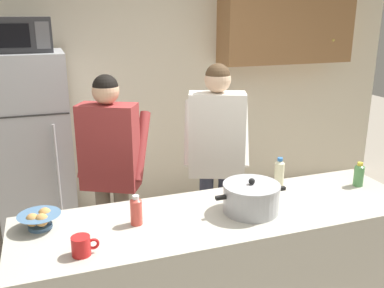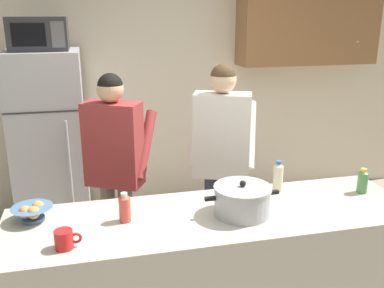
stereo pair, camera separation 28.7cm
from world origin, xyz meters
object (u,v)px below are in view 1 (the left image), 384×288
at_px(bottle_near_edge, 136,210).
at_px(microwave, 21,35).
at_px(person_near_pot, 110,159).
at_px(coffee_mug, 82,246).
at_px(bottle_far_corner, 279,173).
at_px(bottle_mid_counter, 359,174).
at_px(refrigerator, 34,149).
at_px(cooking_pot, 251,198).
at_px(person_by_sink, 217,145).
at_px(bread_bowl, 40,220).

bearing_deg(bottle_near_edge, microwave, 106.59).
relative_size(person_near_pot, coffee_mug, 12.32).
bearing_deg(person_near_pot, bottle_far_corner, -35.34).
bearing_deg(bottle_far_corner, bottle_mid_counter, -16.19).
xyz_separation_m(refrigerator, person_near_pot, (0.54, -0.93, 0.15)).
height_order(microwave, cooking_pot, microwave).
height_order(person_by_sink, bottle_mid_counter, person_by_sink).
distance_m(refrigerator, microwave, 0.99).
relative_size(microwave, person_by_sink, 0.29).
bearing_deg(coffee_mug, bottle_near_edge, 35.08).
height_order(person_near_pot, bottle_far_corner, person_near_pot).
xyz_separation_m(bread_bowl, bottle_mid_counter, (1.99, -0.08, 0.03)).
bearing_deg(person_by_sink, bread_bowl, -151.72).
relative_size(coffee_mug, bottle_mid_counter, 0.81).
relative_size(bread_bowl, bottle_mid_counter, 1.39).
distance_m(person_near_pot, coffee_mug, 1.15).
xyz_separation_m(person_by_sink, bottle_near_edge, (-0.80, -0.82, -0.04)).
bearing_deg(bottle_mid_counter, bottle_near_edge, -178.29).
xyz_separation_m(microwave, coffee_mug, (0.23, -2.02, -0.87)).
height_order(cooking_pot, bottle_near_edge, cooking_pot).
xyz_separation_m(person_by_sink, bread_bowl, (-1.30, -0.70, -0.07)).
xyz_separation_m(refrigerator, bottle_far_corner, (1.52, -1.63, 0.17)).
bearing_deg(person_near_pot, bread_bowl, -122.71).
bearing_deg(person_by_sink, refrigerator, 143.17).
bearing_deg(cooking_pot, bread_bowl, 170.81).
xyz_separation_m(microwave, bottle_far_corner, (1.52, -1.61, -0.82)).
bearing_deg(microwave, cooking_pot, -57.48).
height_order(cooking_pot, coffee_mug, cooking_pot).
bearing_deg(bread_bowl, bottle_far_corner, 2.77).
height_order(person_by_sink, bottle_near_edge, person_by_sink).
relative_size(person_by_sink, coffee_mug, 12.71).
xyz_separation_m(person_near_pot, cooking_pot, (0.65, -0.95, 0.00)).
height_order(person_near_pot, cooking_pot, person_near_pot).
bearing_deg(person_near_pot, coffee_mug, -105.64).
distance_m(person_by_sink, cooking_pot, 0.90).
relative_size(bottle_near_edge, bottle_far_corner, 0.82).
bearing_deg(cooking_pot, person_near_pot, 124.31).
distance_m(bottle_near_edge, bottle_far_corner, 1.00).
distance_m(refrigerator, bread_bowl, 1.71).
bearing_deg(coffee_mug, cooking_pot, 9.04).
relative_size(coffee_mug, bottle_far_corner, 0.64).
distance_m(refrigerator, bottle_mid_counter, 2.70).
bearing_deg(bread_bowl, microwave, 91.49).
bearing_deg(person_near_pot, refrigerator, 119.97).
xyz_separation_m(person_by_sink, bottle_far_corner, (0.18, -0.63, -0.02)).
relative_size(person_by_sink, bread_bowl, 7.39).
xyz_separation_m(person_by_sink, bottle_mid_counter, (0.69, -0.77, -0.04)).
bearing_deg(bottle_near_edge, bottle_mid_counter, 1.71).
bearing_deg(coffee_mug, bottle_far_corner, 17.56).
distance_m(refrigerator, person_by_sink, 1.68).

